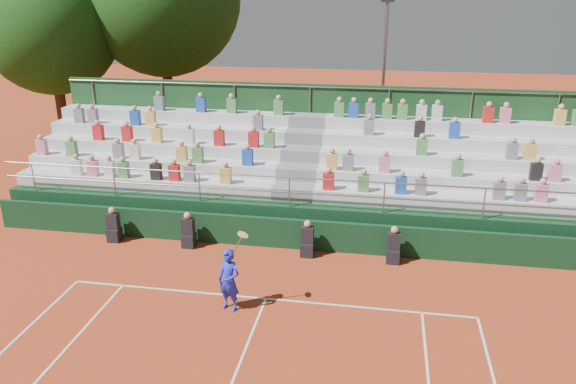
# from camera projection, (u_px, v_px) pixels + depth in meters

# --- Properties ---
(ground) EXTENTS (90.00, 90.00, 0.00)m
(ground) POSITION_uv_depth(u_px,v_px,m) (266.00, 299.00, 15.09)
(ground) COLOR #A83C1C
(ground) RESTS_ON ground
(courtside_wall) EXTENTS (20.00, 0.15, 1.00)m
(courtside_wall) POSITION_uv_depth(u_px,v_px,m) (286.00, 233.00, 17.88)
(courtside_wall) COLOR black
(courtside_wall) RESTS_ON ground
(line_officials) EXTENTS (9.43, 0.40, 1.19)m
(line_officials) POSITION_uv_depth(u_px,v_px,m) (247.00, 237.00, 17.66)
(line_officials) COLOR black
(line_officials) RESTS_ON ground
(grandstand) EXTENTS (20.00, 5.20, 4.40)m
(grandstand) POSITION_uv_depth(u_px,v_px,m) (302.00, 184.00, 20.68)
(grandstand) COLOR black
(grandstand) RESTS_ON ground
(tennis_player) EXTENTS (0.89, 0.58, 2.22)m
(tennis_player) POSITION_uv_depth(u_px,v_px,m) (229.00, 280.00, 14.33)
(tennis_player) COLOR #1B28CD
(tennis_player) RESTS_ON ground
(tree_west) EXTENTS (6.49, 6.49, 9.39)m
(tree_west) POSITION_uv_depth(u_px,v_px,m) (50.00, 26.00, 26.65)
(tree_west) COLOR #321F12
(tree_west) RESTS_ON ground
(floodlight_mast) EXTENTS (0.60, 0.25, 7.60)m
(floodlight_mast) POSITION_uv_depth(u_px,v_px,m) (384.00, 65.00, 26.02)
(floodlight_mast) COLOR gray
(floodlight_mast) RESTS_ON ground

